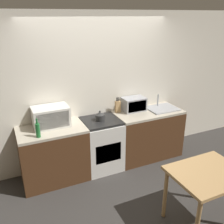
% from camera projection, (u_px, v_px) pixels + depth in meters
% --- Properties ---
extents(ground_plane, '(16.00, 16.00, 0.00)m').
position_uv_depth(ground_plane, '(128.00, 192.00, 3.81)').
color(ground_plane, '#33302D').
extents(wall_back, '(10.00, 0.06, 2.60)m').
position_uv_depth(wall_back, '(99.00, 91.00, 4.31)').
color(wall_back, silver).
rests_on(wall_back, ground_plane).
extents(counter_left_run, '(1.03, 0.62, 0.90)m').
position_uv_depth(counter_left_run, '(54.00, 154.00, 3.97)').
color(counter_left_run, '#4C2D19').
rests_on(counter_left_run, ground_plane).
extents(counter_right_run, '(1.23, 0.62, 0.90)m').
position_uv_depth(counter_right_run, '(147.00, 134.00, 4.65)').
color(counter_right_run, '#4C2D19').
rests_on(counter_right_run, ground_plane).
extents(stove_range, '(0.62, 0.62, 0.90)m').
position_uv_depth(stove_range, '(101.00, 144.00, 4.29)').
color(stove_range, silver).
rests_on(stove_range, ground_plane).
extents(kettle, '(0.16, 0.16, 0.17)m').
position_uv_depth(kettle, '(100.00, 116.00, 4.09)').
color(kettle, '#2D2D2D').
rests_on(kettle, stove_range).
extents(microwave, '(0.55, 0.36, 0.31)m').
position_uv_depth(microwave, '(51.00, 117.00, 3.85)').
color(microwave, silver).
rests_on(microwave, counter_left_run).
extents(bottle, '(0.07, 0.07, 0.29)m').
position_uv_depth(bottle, '(38.00, 130.00, 3.51)').
color(bottle, '#1E662D').
rests_on(bottle, counter_left_run).
extents(knife_block, '(0.09, 0.06, 0.28)m').
position_uv_depth(knife_block, '(118.00, 106.00, 4.41)').
color(knife_block, tan).
rests_on(knife_block, counter_right_run).
extents(toaster_oven, '(0.41, 0.27, 0.24)m').
position_uv_depth(toaster_oven, '(134.00, 104.00, 4.49)').
color(toaster_oven, '#999BA0').
rests_on(toaster_oven, counter_right_run).
extents(sink_basin, '(0.54, 0.43, 0.24)m').
position_uv_depth(sink_basin, '(162.00, 108.00, 4.61)').
color(sink_basin, '#999BA0').
rests_on(sink_basin, counter_right_run).
extents(dining_table, '(0.88, 0.70, 0.77)m').
position_uv_depth(dining_table, '(207.00, 180.00, 3.02)').
color(dining_table, tan).
rests_on(dining_table, ground_plane).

